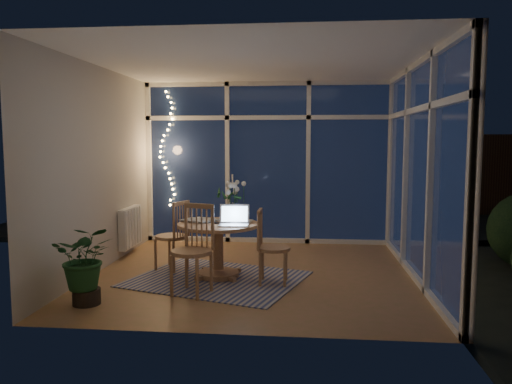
% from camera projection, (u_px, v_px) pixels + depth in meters
% --- Properties ---
extents(floor, '(4.00, 4.00, 0.00)m').
position_uv_depth(floor, '(256.00, 273.00, 6.27)').
color(floor, olive).
rests_on(floor, ground).
extents(ceiling, '(4.00, 4.00, 0.00)m').
position_uv_depth(ceiling, '(256.00, 62.00, 6.00)').
color(ceiling, white).
rests_on(ceiling, wall_back).
extents(wall_back, '(4.00, 0.04, 2.60)m').
position_uv_depth(wall_back, '(268.00, 163.00, 8.11)').
color(wall_back, beige).
rests_on(wall_back, floor).
extents(wall_front, '(4.00, 0.04, 2.60)m').
position_uv_depth(wall_front, '(232.00, 184.00, 4.15)').
color(wall_front, beige).
rests_on(wall_front, floor).
extents(wall_left, '(0.04, 4.00, 2.60)m').
position_uv_depth(wall_left, '(99.00, 169.00, 6.33)').
color(wall_left, beige).
rests_on(wall_left, floor).
extents(wall_right, '(0.04, 4.00, 2.60)m').
position_uv_depth(wall_right, '(423.00, 171.00, 5.94)').
color(wall_right, beige).
rests_on(wall_right, floor).
extents(window_wall_back, '(4.00, 0.10, 2.60)m').
position_uv_depth(window_wall_back, '(268.00, 163.00, 8.07)').
color(window_wall_back, white).
rests_on(window_wall_back, floor).
extents(window_wall_right, '(0.10, 4.00, 2.60)m').
position_uv_depth(window_wall_right, '(419.00, 171.00, 5.94)').
color(window_wall_right, white).
rests_on(window_wall_right, floor).
extents(radiator, '(0.10, 0.70, 0.58)m').
position_uv_depth(radiator, '(130.00, 227.00, 7.30)').
color(radiator, white).
rests_on(radiator, wall_left).
extents(fairy_lights, '(0.24, 0.10, 1.85)m').
position_uv_depth(fairy_lights, '(167.00, 149.00, 8.13)').
color(fairy_lights, '#F8C263').
rests_on(fairy_lights, window_wall_back).
extents(garden_patio, '(12.00, 6.00, 0.10)m').
position_uv_depth(garden_patio, '(300.00, 218.00, 11.17)').
color(garden_patio, black).
rests_on(garden_patio, ground).
extents(garden_fence, '(11.00, 0.08, 1.80)m').
position_uv_depth(garden_fence, '(279.00, 173.00, 11.62)').
color(garden_fence, '#341E13').
rests_on(garden_fence, ground).
extents(neighbour_roof, '(7.00, 3.00, 2.20)m').
position_uv_depth(neighbour_roof, '(295.00, 122.00, 14.42)').
color(neighbour_roof, '#35383F').
rests_on(neighbour_roof, ground).
extents(garden_shrubs, '(0.90, 0.90, 0.90)m').
position_uv_depth(garden_shrubs, '(232.00, 203.00, 9.66)').
color(garden_shrubs, black).
rests_on(garden_shrubs, ground).
extents(rug, '(2.31, 2.06, 0.01)m').
position_uv_depth(rug, '(217.00, 279.00, 5.99)').
color(rug, '#C3B49E').
rests_on(rug, floor).
extents(dining_table, '(1.23, 1.23, 0.67)m').
position_uv_depth(dining_table, '(218.00, 250.00, 6.05)').
color(dining_table, '#8D613F').
rests_on(dining_table, floor).
extents(chair_left, '(0.55, 0.55, 0.91)m').
position_uv_depth(chair_left, '(171.00, 235.00, 6.39)').
color(chair_left, '#8D613F').
rests_on(chair_left, floor).
extents(chair_right, '(0.42, 0.42, 0.89)m').
position_uv_depth(chair_right, '(273.00, 246.00, 5.76)').
color(chair_right, '#8D613F').
rests_on(chair_right, floor).
extents(chair_front, '(0.57, 0.57, 0.99)m').
position_uv_depth(chair_front, '(191.00, 250.00, 5.36)').
color(chair_front, '#8D613F').
rests_on(chair_front, floor).
extents(laptop, '(0.37, 0.32, 0.26)m').
position_uv_depth(laptop, '(234.00, 215.00, 5.84)').
color(laptop, silver).
rests_on(laptop, dining_table).
extents(flower_vase, '(0.25, 0.25, 0.21)m').
position_uv_depth(flower_vase, '(233.00, 211.00, 6.32)').
color(flower_vase, white).
rests_on(flower_vase, dining_table).
extents(bowl, '(0.19, 0.19, 0.04)m').
position_uv_depth(bowl, '(247.00, 221.00, 6.05)').
color(bowl, silver).
rests_on(bowl, dining_table).
extents(newspapers, '(0.44, 0.39, 0.02)m').
position_uv_depth(newspapers, '(199.00, 220.00, 6.18)').
color(newspapers, silver).
rests_on(newspapers, dining_table).
extents(phone, '(0.14, 0.11, 0.01)m').
position_uv_depth(phone, '(214.00, 223.00, 6.02)').
color(phone, black).
rests_on(phone, dining_table).
extents(potted_plant, '(0.64, 0.59, 0.76)m').
position_uv_depth(potted_plant, '(86.00, 268.00, 5.04)').
color(potted_plant, '#1B4B22').
rests_on(potted_plant, floor).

